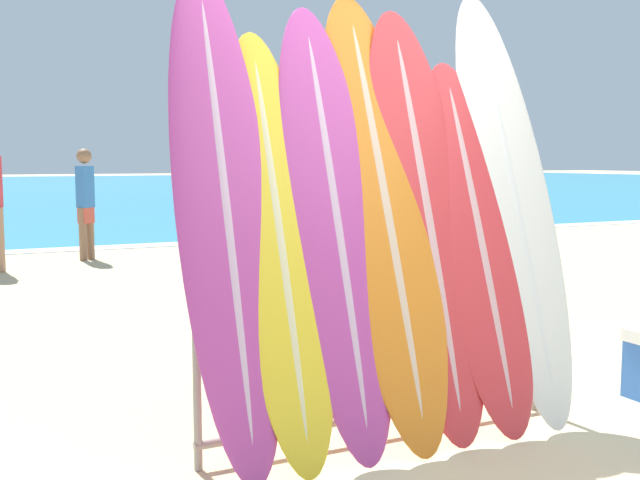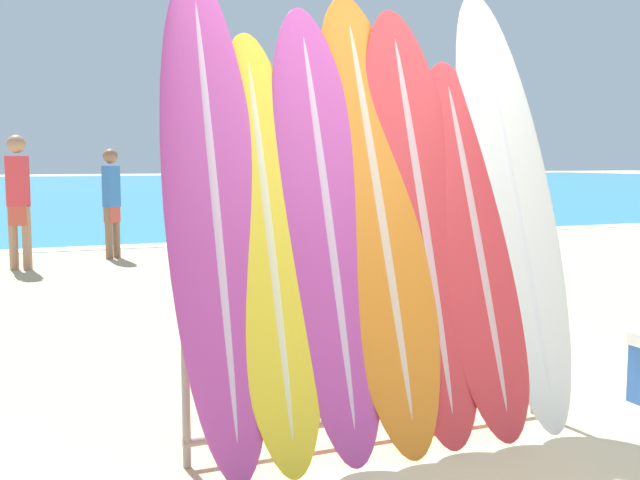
{
  "view_description": "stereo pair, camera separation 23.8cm",
  "coord_description": "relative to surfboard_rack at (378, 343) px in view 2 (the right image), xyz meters",
  "views": [
    {
      "loc": [
        -2.18,
        -2.54,
        1.47
      ],
      "look_at": [
        -0.23,
        1.59,
        0.98
      ],
      "focal_mm": 42.0,
      "sensor_mm": 36.0,
      "label": 1
    },
    {
      "loc": [
        -1.96,
        -2.64,
        1.47
      ],
      "look_at": [
        -0.23,
        1.59,
        0.98
      ],
      "focal_mm": 42.0,
      "sensor_mm": 36.0,
      "label": 2
    }
  ],
  "objects": [
    {
      "name": "surfboard_slot_5",
      "position": [
        0.58,
        -0.0,
        0.51
      ],
      "size": [
        0.56,
        0.8,
        2.04
      ],
      "color": "red",
      "rests_on": "ground_plane"
    },
    {
      "name": "surfboard_slot_2",
      "position": [
        -0.28,
        0.04,
        0.64
      ],
      "size": [
        0.52,
        0.86,
        2.29
      ],
      "color": "#B23D8E",
      "rests_on": "ground_plane"
    },
    {
      "name": "person_near_water",
      "position": [
        -0.39,
        8.02,
        0.38
      ],
      "size": [
        0.28,
        0.27,
        1.63
      ],
      "rotation": [
        0.0,
        0.0,
        3.88
      ],
      "color": "#846047",
      "rests_on": "ground_plane"
    },
    {
      "name": "surfboard_slot_6",
      "position": [
        0.88,
        0.08,
        0.73
      ],
      "size": [
        0.55,
        0.94,
        2.48
      ],
      "color": "silver",
      "rests_on": "ground_plane"
    },
    {
      "name": "surfboard_slot_0",
      "position": [
        -0.85,
        0.06,
        0.71
      ],
      "size": [
        0.49,
        0.86,
        2.45
      ],
      "color": "#B23D8E",
      "rests_on": "ground_plane"
    },
    {
      "name": "person_mid_beach",
      "position": [
        -1.68,
        7.29,
        0.47
      ],
      "size": [
        0.31,
        0.26,
        1.8
      ],
      "rotation": [
        0.0,
        0.0,
        2.7
      ],
      "color": "#A87A5B",
      "rests_on": "ground_plane"
    },
    {
      "name": "surfboard_slot_1",
      "position": [
        -0.59,
        0.02,
        0.56
      ],
      "size": [
        0.48,
        0.82,
        2.13
      ],
      "color": "yellow",
      "rests_on": "ground_plane"
    },
    {
      "name": "surfboard_rack",
      "position": [
        0.0,
        0.0,
        0.0
      ],
      "size": [
        2.07,
        0.04,
        0.95
      ],
      "color": "gray",
      "rests_on": "ground_plane"
    },
    {
      "name": "surfboard_slot_3",
      "position": [
        0.02,
        0.06,
        0.69
      ],
      "size": [
        0.58,
        0.97,
        2.4
      ],
      "color": "orange",
      "rests_on": "ground_plane"
    },
    {
      "name": "surfboard_slot_4",
      "position": [
        0.27,
        0.05,
        0.65
      ],
      "size": [
        0.58,
        0.84,
        2.32
      ],
      "color": "red",
      "rests_on": "ground_plane"
    },
    {
      "name": "ocean_water",
      "position": [
        0.23,
        38.74,
        -0.51
      ],
      "size": [
        120.0,
        60.0,
        0.01
      ],
      "color": "teal",
      "rests_on": "ground_plane"
    }
  ]
}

